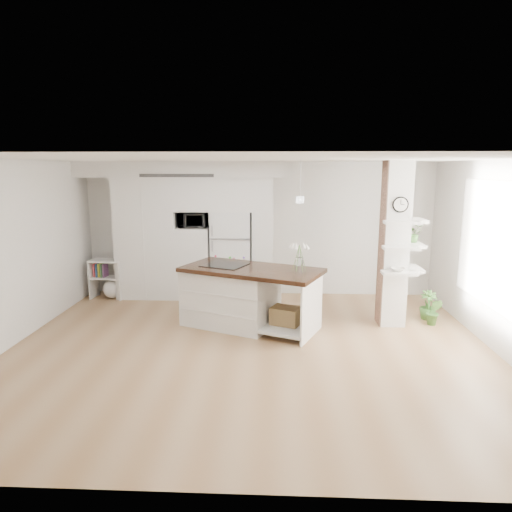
{
  "coord_description": "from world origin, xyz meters",
  "views": [
    {
      "loc": [
        0.37,
        -6.23,
        2.59
      ],
      "look_at": [
        0.05,
        0.9,
        1.2
      ],
      "focal_mm": 32.0,
      "sensor_mm": 36.0,
      "label": 1
    }
  ],
  "objects_px": {
    "refrigerator": "(232,255)",
    "floor_plant_a": "(434,312)",
    "bookshelf": "(110,282)",
    "kitchen_island": "(237,295)"
  },
  "relations": [
    {
      "from": "refrigerator",
      "to": "kitchen_island",
      "type": "xyz_separation_m",
      "value": [
        0.26,
        -1.66,
        -0.36
      ]
    },
    {
      "from": "bookshelf",
      "to": "floor_plant_a",
      "type": "distance_m",
      "value": 6.12
    },
    {
      "from": "floor_plant_a",
      "to": "kitchen_island",
      "type": "bearing_deg",
      "value": -177.83
    },
    {
      "from": "floor_plant_a",
      "to": "refrigerator",
      "type": "bearing_deg",
      "value": 156.5
    },
    {
      "from": "bookshelf",
      "to": "floor_plant_a",
      "type": "xyz_separation_m",
      "value": [
        5.97,
        -1.35,
        -0.11
      ]
    },
    {
      "from": "refrigerator",
      "to": "bookshelf",
      "type": "distance_m",
      "value": 2.51
    },
    {
      "from": "refrigerator",
      "to": "floor_plant_a",
      "type": "bearing_deg",
      "value": -23.5
    },
    {
      "from": "refrigerator",
      "to": "bookshelf",
      "type": "xyz_separation_m",
      "value": [
        -2.44,
        -0.19,
        -0.54
      ]
    },
    {
      "from": "kitchen_island",
      "to": "bookshelf",
      "type": "bearing_deg",
      "value": 174.68
    },
    {
      "from": "refrigerator",
      "to": "floor_plant_a",
      "type": "distance_m",
      "value": 3.9
    }
  ]
}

